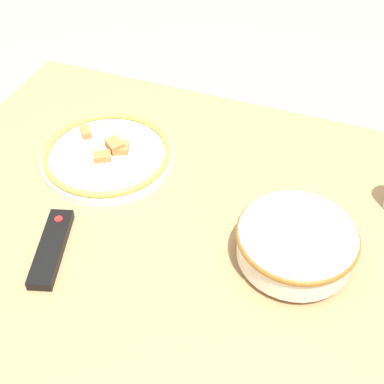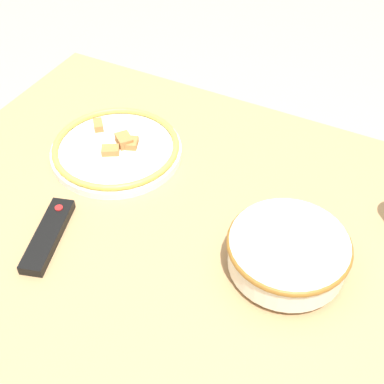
% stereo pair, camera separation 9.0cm
% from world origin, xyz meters
% --- Properties ---
extents(dining_table, '(1.18, 0.90, 0.78)m').
position_xyz_m(dining_table, '(0.00, 0.00, 0.68)').
color(dining_table, tan).
rests_on(dining_table, ground_plane).
extents(noodle_bowl, '(0.23, 0.23, 0.08)m').
position_xyz_m(noodle_bowl, '(-0.23, 0.01, 0.82)').
color(noodle_bowl, silver).
rests_on(noodle_bowl, dining_table).
extents(food_plate, '(0.30, 0.30, 0.04)m').
position_xyz_m(food_plate, '(0.23, -0.12, 0.80)').
color(food_plate, white).
rests_on(food_plate, dining_table).
extents(tv_remote, '(0.10, 0.19, 0.02)m').
position_xyz_m(tv_remote, '(0.21, 0.16, 0.79)').
color(tv_remote, black).
rests_on(tv_remote, dining_table).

